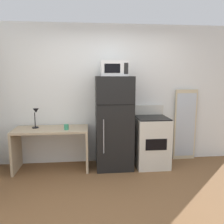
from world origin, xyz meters
The scene contains 9 objects.
ground_plane centered at (0.00, 0.00, 0.00)m, with size 12.00×12.00×0.00m, color brown.
wall_back_white centered at (0.00, 1.70, 1.30)m, with size 5.00×0.10×2.60m, color silver.
desk centered at (-1.12, 1.35, 0.53)m, with size 1.29×0.57×0.75m.
desk_lamp centered at (-1.38, 1.39, 0.99)m, with size 0.14×0.12×0.35m.
coffee_mug centered at (-0.84, 1.22, 0.80)m, with size 0.08×0.08×0.10m, color #338C66.
refrigerator centered at (-0.01, 1.34, 0.83)m, with size 0.65×0.61×1.66m.
microwave centered at (-0.01, 1.32, 1.79)m, with size 0.46×0.35×0.26m.
oven_range centered at (0.69, 1.33, 0.47)m, with size 0.59×0.61×1.10m.
leaning_mirror centered at (1.44, 1.59, 0.70)m, with size 0.44×0.03×1.40m.
Camera 1 is at (-0.45, -2.65, 1.69)m, focal length 36.56 mm.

